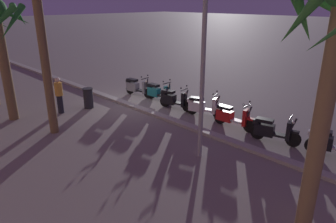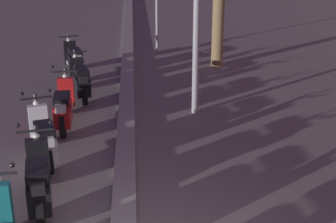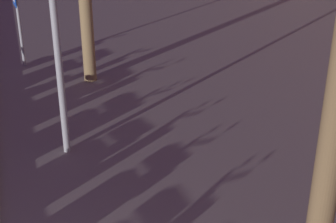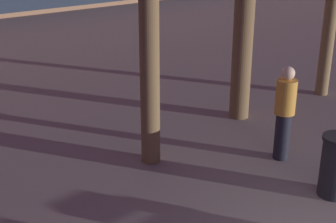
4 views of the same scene
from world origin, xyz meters
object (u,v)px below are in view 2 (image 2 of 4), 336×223
object	(u,v)px
scooter_black_lead_nearest	(74,61)
scooter_white_mid_centre	(43,139)
scooter_black_tail_end	(39,182)
crossing_sign	(156,7)
scooter_red_mid_rear	(64,107)
scooter_black_far_back	(80,81)

from	to	relation	value
scooter_black_lead_nearest	scooter_white_mid_centre	world-z (taller)	scooter_white_mid_centre
scooter_black_tail_end	crossing_sign	xyz separation A→B (m)	(-9.43, 2.17, 1.05)
scooter_black_lead_nearest	scooter_white_mid_centre	xyz separation A→B (m)	(5.25, 0.03, -0.01)
crossing_sign	scooter_black_tail_end	bearing A→B (deg)	-12.94
scooter_red_mid_rear	crossing_sign	distance (m)	6.72
scooter_black_lead_nearest	scooter_red_mid_rear	distance (m)	3.66
scooter_black_tail_end	crossing_sign	world-z (taller)	crossing_sign
scooter_white_mid_centre	crossing_sign	world-z (taller)	crossing_sign
scooter_white_mid_centre	scooter_black_tail_end	xyz separation A→B (m)	(1.57, 0.19, 0.01)
scooter_white_mid_centre	crossing_sign	distance (m)	8.28
scooter_white_mid_centre	crossing_sign	bearing A→B (deg)	163.29
scooter_black_lead_nearest	crossing_sign	distance (m)	3.70
scooter_black_far_back	scooter_white_mid_centre	distance (m)	3.42
scooter_black_far_back	scooter_red_mid_rear	size ratio (longest dim) A/B	0.93
scooter_black_far_back	scooter_black_tail_end	bearing A→B (deg)	-1.37
scooter_black_far_back	crossing_sign	xyz separation A→B (m)	(-4.46, 2.05, 1.06)
scooter_black_lead_nearest	crossing_sign	world-z (taller)	crossing_sign
scooter_black_far_back	scooter_red_mid_rear	distance (m)	1.81
scooter_black_far_back	crossing_sign	world-z (taller)	crossing_sign
scooter_black_lead_nearest	scooter_black_tail_end	world-z (taller)	scooter_black_tail_end
scooter_black_far_back	scooter_red_mid_rear	world-z (taller)	scooter_red_mid_rear
scooter_red_mid_rear	scooter_white_mid_centre	world-z (taller)	same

